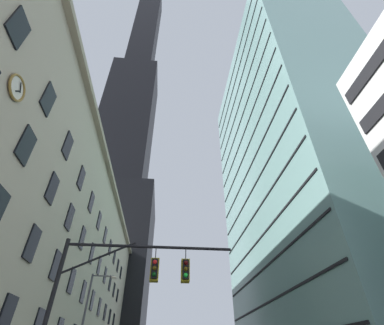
% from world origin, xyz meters
% --- Properties ---
extents(station_building, '(16.04, 65.94, 24.45)m').
position_xyz_m(station_building, '(-18.68, 26.97, 12.20)').
color(station_building, '#B2A88E').
rests_on(station_building, ground).
extents(dark_skyscraper, '(27.70, 27.70, 222.17)m').
position_xyz_m(dark_skyscraper, '(-20.57, 71.13, 65.23)').
color(dark_skyscraper, black).
rests_on(dark_skyscraper, ground).
extents(glass_office_midrise, '(14.87, 37.14, 59.99)m').
position_xyz_m(glass_office_midrise, '(18.38, 26.41, 30.00)').
color(glass_office_midrise, gray).
rests_on(glass_office_midrise, ground).
extents(traffic_signal_mast, '(8.21, 0.63, 6.62)m').
position_xyz_m(traffic_signal_mast, '(-3.77, 3.09, 4.83)').
color(traffic_signal_mast, black).
rests_on(traffic_signal_mast, sidewalk_left).
extents(street_lamppost, '(2.23, 0.32, 8.00)m').
position_xyz_m(street_lamppost, '(-8.09, 15.11, 4.87)').
color(street_lamppost, '#47474C').
rests_on(street_lamppost, sidewalk_left).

